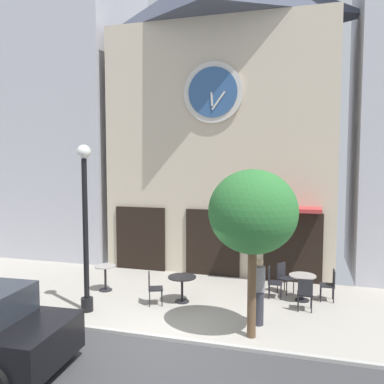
{
  "coord_description": "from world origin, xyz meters",
  "views": [
    {
      "loc": [
        2.95,
        -8.09,
        4.03
      ],
      "look_at": [
        -0.13,
        2.62,
        3.12
      ],
      "focal_mm": 37.23,
      "sensor_mm": 36.0,
      "label": 1
    }
  ],
  "objects_px": {
    "cafe_table_rightmost": "(302,282)",
    "cafe_chair_by_entrance": "(305,292)",
    "cafe_chair_facing_wall": "(272,280)",
    "cafe_chair_near_tree": "(330,283)",
    "cafe_table_near_door": "(105,274)",
    "cafe_chair_mid_row": "(283,275)",
    "street_lamp": "(85,228)",
    "street_tree": "(253,213)",
    "pedestrian_grey": "(258,290)",
    "cafe_chair_right_end": "(153,286)",
    "cafe_table_leftmost": "(182,283)"
  },
  "relations": [
    {
      "from": "cafe_table_rightmost",
      "to": "cafe_chair_by_entrance",
      "type": "xyz_separation_m",
      "value": [
        0.07,
        -0.82,
        -0.01
      ]
    },
    {
      "from": "cafe_chair_facing_wall",
      "to": "cafe_chair_near_tree",
      "type": "xyz_separation_m",
      "value": [
        1.61,
        0.17,
        0.0
      ]
    },
    {
      "from": "cafe_table_near_door",
      "to": "cafe_table_rightmost",
      "type": "bearing_deg",
      "value": 7.33
    },
    {
      "from": "cafe_chair_mid_row",
      "to": "cafe_chair_near_tree",
      "type": "relative_size",
      "value": 1.0
    },
    {
      "from": "cafe_chair_facing_wall",
      "to": "cafe_chair_by_entrance",
      "type": "height_order",
      "value": "same"
    },
    {
      "from": "cafe_chair_mid_row",
      "to": "cafe_chair_near_tree",
      "type": "distance_m",
      "value": 1.37
    },
    {
      "from": "street_lamp",
      "to": "street_tree",
      "type": "xyz_separation_m",
      "value": [
        4.42,
        -0.35,
        0.61
      ]
    },
    {
      "from": "cafe_chair_facing_wall",
      "to": "pedestrian_grey",
      "type": "height_order",
      "value": "pedestrian_grey"
    },
    {
      "from": "street_lamp",
      "to": "cafe_chair_mid_row",
      "type": "relative_size",
      "value": 4.9
    },
    {
      "from": "cafe_chair_mid_row",
      "to": "cafe_chair_by_entrance",
      "type": "bearing_deg",
      "value": -65.45
    },
    {
      "from": "cafe_table_rightmost",
      "to": "street_tree",
      "type": "bearing_deg",
      "value": -111.68
    },
    {
      "from": "street_tree",
      "to": "cafe_chair_by_entrance",
      "type": "xyz_separation_m",
      "value": [
        1.16,
        1.92,
        -2.32
      ]
    },
    {
      "from": "street_tree",
      "to": "cafe_chair_right_end",
      "type": "height_order",
      "value": "street_tree"
    },
    {
      "from": "cafe_chair_right_end",
      "to": "cafe_chair_facing_wall",
      "type": "bearing_deg",
      "value": 25.33
    },
    {
      "from": "cafe_table_near_door",
      "to": "cafe_chair_by_entrance",
      "type": "bearing_deg",
      "value": -0.62
    },
    {
      "from": "street_tree",
      "to": "cafe_chair_facing_wall",
      "type": "bearing_deg",
      "value": 85.05
    },
    {
      "from": "street_tree",
      "to": "cafe_table_rightmost",
      "type": "distance_m",
      "value": 3.74
    },
    {
      "from": "cafe_chair_right_end",
      "to": "pedestrian_grey",
      "type": "height_order",
      "value": "pedestrian_grey"
    },
    {
      "from": "cafe_chair_mid_row",
      "to": "cafe_chair_near_tree",
      "type": "height_order",
      "value": "same"
    },
    {
      "from": "cafe_table_near_door",
      "to": "cafe_chair_by_entrance",
      "type": "height_order",
      "value": "cafe_chair_by_entrance"
    },
    {
      "from": "street_lamp",
      "to": "cafe_chair_right_end",
      "type": "xyz_separation_m",
      "value": [
        1.51,
        0.93,
        -1.71
      ]
    },
    {
      "from": "cafe_chair_mid_row",
      "to": "street_tree",
      "type": "bearing_deg",
      "value": -99.06
    },
    {
      "from": "cafe_chair_near_tree",
      "to": "cafe_chair_right_end",
      "type": "bearing_deg",
      "value": -160.73
    },
    {
      "from": "cafe_table_near_door",
      "to": "street_lamp",
      "type": "bearing_deg",
      "value": -78.39
    },
    {
      "from": "cafe_chair_near_tree",
      "to": "pedestrian_grey",
      "type": "distance_m",
      "value": 2.86
    },
    {
      "from": "cafe_table_near_door",
      "to": "cafe_table_leftmost",
      "type": "bearing_deg",
      "value": -6.52
    },
    {
      "from": "cafe_chair_near_tree",
      "to": "pedestrian_grey",
      "type": "xyz_separation_m",
      "value": [
        -1.78,
        -2.21,
        0.33
      ]
    },
    {
      "from": "cafe_table_rightmost",
      "to": "cafe_chair_right_end",
      "type": "bearing_deg",
      "value": -159.91
    },
    {
      "from": "cafe_chair_right_end",
      "to": "cafe_chair_mid_row",
      "type": "xyz_separation_m",
      "value": [
        3.44,
        2.04,
        0.0
      ]
    },
    {
      "from": "street_tree",
      "to": "cafe_chair_near_tree",
      "type": "relative_size",
      "value": 4.24
    },
    {
      "from": "cafe_table_rightmost",
      "to": "cafe_chair_facing_wall",
      "type": "relative_size",
      "value": 0.84
    },
    {
      "from": "cafe_chair_facing_wall",
      "to": "pedestrian_grey",
      "type": "distance_m",
      "value": 2.07
    },
    {
      "from": "cafe_chair_mid_row",
      "to": "street_lamp",
      "type": "bearing_deg",
      "value": -149.07
    },
    {
      "from": "cafe_chair_mid_row",
      "to": "cafe_chair_facing_wall",
      "type": "bearing_deg",
      "value": -117.92
    },
    {
      "from": "cafe_table_near_door",
      "to": "pedestrian_grey",
      "type": "bearing_deg",
      "value": -14.66
    },
    {
      "from": "street_lamp",
      "to": "cafe_table_near_door",
      "type": "height_order",
      "value": "street_lamp"
    },
    {
      "from": "street_lamp",
      "to": "cafe_table_leftmost",
      "type": "distance_m",
      "value": 3.11
    },
    {
      "from": "cafe_table_leftmost",
      "to": "cafe_chair_facing_wall",
      "type": "bearing_deg",
      "value": 23.88
    },
    {
      "from": "cafe_chair_mid_row",
      "to": "cafe_table_rightmost",
      "type": "bearing_deg",
      "value": -45.68
    },
    {
      "from": "cafe_chair_facing_wall",
      "to": "cafe_chair_right_end",
      "type": "xyz_separation_m",
      "value": [
        -3.15,
        -1.49,
        0.0
      ]
    },
    {
      "from": "cafe_chair_right_end",
      "to": "cafe_chair_near_tree",
      "type": "bearing_deg",
      "value": 19.27
    },
    {
      "from": "cafe_table_leftmost",
      "to": "pedestrian_grey",
      "type": "bearing_deg",
      "value": -23.23
    },
    {
      "from": "pedestrian_grey",
      "to": "cafe_chair_right_end",
      "type": "bearing_deg",
      "value": 169.55
    },
    {
      "from": "pedestrian_grey",
      "to": "cafe_chair_near_tree",
      "type": "bearing_deg",
      "value": 51.21
    },
    {
      "from": "street_tree",
      "to": "cafe_chair_by_entrance",
      "type": "bearing_deg",
      "value": 58.83
    },
    {
      "from": "street_lamp",
      "to": "cafe_chair_by_entrance",
      "type": "xyz_separation_m",
      "value": [
        5.58,
        1.57,
        -1.71
      ]
    },
    {
      "from": "street_tree",
      "to": "cafe_table_rightmost",
      "type": "height_order",
      "value": "street_tree"
    },
    {
      "from": "cafe_chair_mid_row",
      "to": "cafe_table_leftmost",
      "type": "bearing_deg",
      "value": -149.18
    },
    {
      "from": "cafe_table_near_door",
      "to": "cafe_chair_near_tree",
      "type": "height_order",
      "value": "cafe_chair_near_tree"
    },
    {
      "from": "street_tree",
      "to": "cafe_chair_right_end",
      "type": "relative_size",
      "value": 4.24
    }
  ]
}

